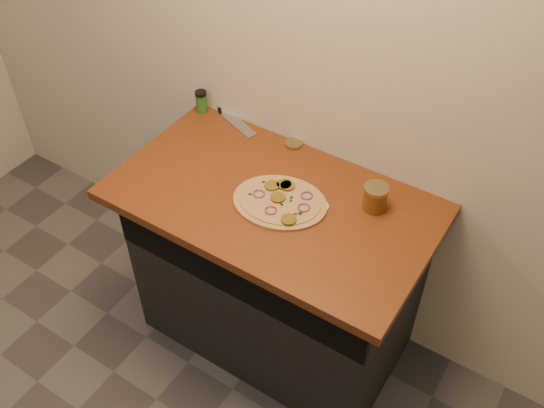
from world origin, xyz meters
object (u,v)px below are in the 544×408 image
Objects in this scene: salsa_jar at (375,197)px; spice_shaker at (201,102)px; chefs_knife at (224,112)px; pizza at (280,201)px.

salsa_jar is 0.90m from spice_shaker.
chefs_knife is 3.56× the size of salsa_jar.
chefs_knife is 3.53× the size of spice_shaker.
pizza is 0.61m from chefs_knife.
chefs_knife is 0.11m from spice_shaker.
chefs_knife is (-0.50, 0.35, -0.00)m from pizza.
pizza is 0.66m from spice_shaker.
salsa_jar reaches higher than chefs_knife.
pizza reaches higher than chefs_knife.
chefs_knife is at bearing 167.07° from salsa_jar.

